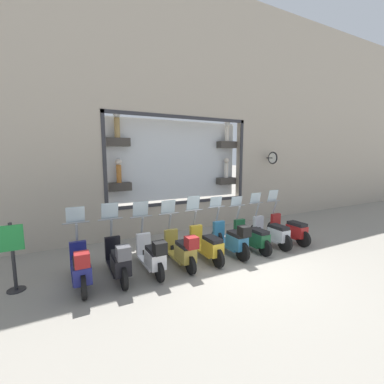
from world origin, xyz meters
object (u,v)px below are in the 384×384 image
(scooter_white_6, at_px, (152,255))
(scooter_silver_1, at_px, (272,233))
(scooter_navy_8, at_px, (81,267))
(scooter_teal_3, at_px, (232,239))
(shop_sign_post, at_px, (13,255))
(scooter_green_2, at_px, (252,237))
(scooter_olive_5, at_px, (182,249))
(scooter_yellow_4, at_px, (207,245))
(scooter_red_0, at_px, (290,229))
(scooter_black_7, at_px, (119,260))

(scooter_white_6, bearing_deg, scooter_silver_1, -89.03)
(scooter_silver_1, distance_m, scooter_navy_8, 5.62)
(scooter_teal_3, relative_size, scooter_navy_8, 1.00)
(shop_sign_post, bearing_deg, scooter_green_2, -94.44)
(scooter_silver_1, height_order, scooter_olive_5, scooter_olive_5)
(scooter_yellow_4, bearing_deg, scooter_green_2, -90.18)
(scooter_red_0, xyz_separation_m, scooter_white_6, (-0.07, 4.82, 0.02))
(scooter_teal_3, bearing_deg, scooter_black_7, 90.04)
(scooter_silver_1, bearing_deg, scooter_red_0, -89.91)
(scooter_silver_1, relative_size, scooter_teal_3, 1.00)
(scooter_green_2, bearing_deg, scooter_white_6, 91.12)
(scooter_teal_3, relative_size, scooter_olive_5, 1.01)
(scooter_silver_1, xyz_separation_m, scooter_yellow_4, (-0.00, 2.41, -0.01))
(scooter_olive_5, height_order, scooter_navy_8, scooter_navy_8)
(scooter_silver_1, distance_m, scooter_black_7, 4.82)
(scooter_olive_5, height_order, scooter_white_6, scooter_white_6)
(scooter_teal_3, bearing_deg, scooter_silver_1, -87.99)
(scooter_green_2, bearing_deg, scooter_silver_1, -89.64)
(scooter_navy_8, bearing_deg, shop_sign_post, 67.31)
(scooter_silver_1, bearing_deg, scooter_green_2, 90.36)
(scooter_white_6, distance_m, scooter_navy_8, 1.61)
(scooter_white_6, bearing_deg, scooter_black_7, 89.33)
(scooter_red_0, distance_m, scooter_yellow_4, 3.21)
(scooter_black_7, bearing_deg, scooter_teal_3, -89.96)
(scooter_yellow_4, height_order, shop_sign_post, scooter_yellow_4)
(scooter_white_6, bearing_deg, scooter_yellow_4, -87.58)
(scooter_teal_3, height_order, scooter_white_6, scooter_white_6)
(scooter_green_2, distance_m, scooter_olive_5, 2.41)
(scooter_green_2, bearing_deg, scooter_red_0, -89.77)
(scooter_silver_1, bearing_deg, scooter_teal_3, 92.01)
(scooter_teal_3, height_order, shop_sign_post, scooter_teal_3)
(scooter_green_2, height_order, scooter_teal_3, scooter_teal_3)
(scooter_green_2, height_order, scooter_white_6, scooter_white_6)
(scooter_red_0, bearing_deg, scooter_silver_1, 90.09)
(shop_sign_post, bearing_deg, scooter_navy_8, -112.69)
(scooter_black_7, distance_m, shop_sign_post, 2.15)
(scooter_olive_5, bearing_deg, scooter_green_2, -88.47)
(scooter_black_7, bearing_deg, scooter_navy_8, 89.98)
(scooter_silver_1, distance_m, scooter_white_6, 4.02)
(scooter_green_2, relative_size, scooter_teal_3, 0.99)
(scooter_navy_8, bearing_deg, scooter_green_2, -89.37)
(scooter_red_0, distance_m, scooter_white_6, 4.82)
(scooter_yellow_4, bearing_deg, shop_sign_post, 84.03)
(scooter_teal_3, distance_m, scooter_olive_5, 1.61)
(scooter_yellow_4, bearing_deg, scooter_silver_1, -90.00)
(scooter_green_2, bearing_deg, scooter_teal_3, 93.66)
(scooter_white_6, bearing_deg, scooter_green_2, -88.88)
(scooter_red_0, distance_m, scooter_navy_8, 6.43)
(scooter_red_0, relative_size, scooter_white_6, 1.01)
(scooter_green_2, xyz_separation_m, scooter_navy_8, (-0.05, 4.82, 0.06))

